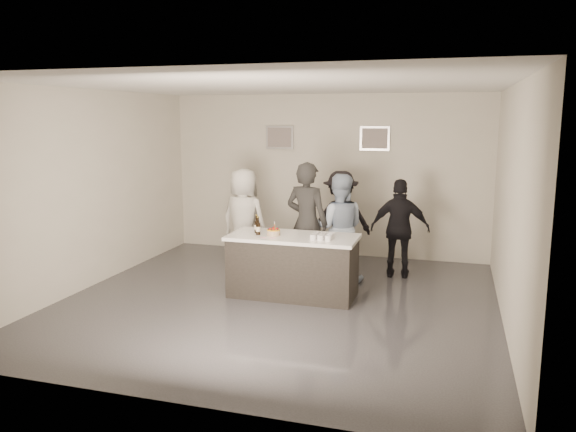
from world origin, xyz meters
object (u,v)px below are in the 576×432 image
object	(u,v)px
person_main_blue	(339,228)
person_guest_left	(244,220)
beer_bottle_a	(257,224)
bar_counter	(293,266)
beer_bottle_b	(258,226)
cake	(274,233)
person_guest_back	(340,219)
person_guest_right	(400,229)
person_main_black	(307,223)

from	to	relation	value
person_main_blue	person_guest_left	bearing A→B (deg)	-15.71
person_main_blue	beer_bottle_a	bearing A→B (deg)	31.13
bar_counter	person_guest_left	distance (m)	1.69
beer_bottle_b	beer_bottle_a	bearing A→B (deg)	117.77
cake	person_guest_left	world-z (taller)	person_guest_left
person_main_blue	person_guest_back	xyz separation A→B (m)	(-0.16, 0.92, -0.02)
person_main_blue	person_guest_left	distance (m)	1.67
beer_bottle_a	beer_bottle_b	size ratio (longest dim) A/B	1.00
person_main_blue	person_guest_left	world-z (taller)	person_guest_left
cake	beer_bottle_a	bearing A→B (deg)	160.64
bar_counter	person_guest_right	world-z (taller)	person_guest_right
bar_counter	cake	xyz separation A→B (m)	(-0.27, -0.07, 0.49)
beer_bottle_b	person_main_blue	distance (m)	1.45
beer_bottle_b	person_guest_right	world-z (taller)	person_guest_right
beer_bottle_a	beer_bottle_b	distance (m)	0.15
beer_bottle_a	person_main_black	xyz separation A→B (m)	(0.59, 0.68, -0.08)
person_main_black	person_main_blue	distance (m)	0.53
bar_counter	person_main_blue	bearing A→B (deg)	63.58
beer_bottle_a	person_guest_back	size ratio (longest dim) A/B	0.16
cake	beer_bottle_a	xyz separation A→B (m)	(-0.30, 0.10, 0.09)
bar_counter	person_guest_left	world-z (taller)	person_guest_left
bar_counter	beer_bottle_a	bearing A→B (deg)	176.23
person_main_black	person_guest_back	distance (m)	1.21
bar_counter	person_main_black	world-z (taller)	person_main_black
cake	person_guest_left	distance (m)	1.50
bar_counter	cake	world-z (taller)	cake
person_main_black	person_guest_back	bearing A→B (deg)	-91.65
bar_counter	person_guest_back	xyz separation A→B (m)	(0.32, 1.88, 0.38)
person_guest_right	person_guest_back	xyz separation A→B (m)	(-1.07, 0.44, 0.03)
bar_counter	beer_bottle_b	distance (m)	0.77
beer_bottle_b	person_main_black	world-z (taller)	person_main_black
cake	person_guest_right	size ratio (longest dim) A/B	0.12
beer_bottle_a	person_guest_left	xyz separation A→B (m)	(-0.62, 1.08, -0.16)
beer_bottle_a	person_main_blue	distance (m)	1.40
person_guest_left	person_guest_back	world-z (taller)	person_guest_left
bar_counter	person_guest_back	distance (m)	1.95
cake	beer_bottle_b	size ratio (longest dim) A/B	0.75
cake	person_guest_right	distance (m)	2.24
bar_counter	person_guest_back	bearing A→B (deg)	80.41
beer_bottle_a	person_guest_left	distance (m)	1.26
person_guest_left	person_guest_back	size ratio (longest dim) A/B	1.04
cake	person_main_blue	world-z (taller)	person_main_blue
cake	person_guest_left	bearing A→B (deg)	127.67
person_main_blue	person_main_black	bearing A→B (deg)	17.65
beer_bottle_a	person_guest_right	world-z (taller)	person_guest_right
bar_counter	beer_bottle_b	size ratio (longest dim) A/B	7.15
person_main_black	person_guest_left	bearing A→B (deg)	-5.67
cake	beer_bottle_b	world-z (taller)	beer_bottle_b
bar_counter	cake	distance (m)	0.56
person_main_black	person_guest_right	bearing A→B (deg)	-139.39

